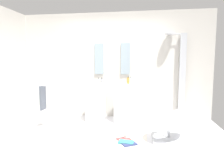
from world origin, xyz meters
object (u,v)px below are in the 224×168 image
object	(u,v)px
pedestal_sink_right	(124,102)
coffee_mug	(126,136)
pedestal_sink_left	(96,101)
soap_bottle_amber	(128,80)
magazine_navy	(129,144)
soap_bottle_grey	(102,81)
towel_rack	(42,99)
shower_column	(182,75)
magazine_teal	(126,142)
lounge_chair	(169,121)
soap_bottle_clear	(131,81)
magazine_red	(124,139)
soap_bottle_white	(99,81)

from	to	relation	value
pedestal_sink_right	coffee_mug	world-z (taller)	pedestal_sink_right
pedestal_sink_left	soap_bottle_amber	world-z (taller)	soap_bottle_amber
magazine_navy	soap_bottle_grey	bearing A→B (deg)	88.01
towel_rack	coffee_mug	xyz separation A→B (m)	(1.78, -0.34, -0.57)
shower_column	magazine_teal	world-z (taller)	shower_column
magazine_navy	towel_rack	bearing A→B (deg)	132.00
towel_rack	lounge_chair	bearing A→B (deg)	-6.80
towel_rack	soap_bottle_clear	size ratio (longest dim) A/B	5.50
magazine_red	soap_bottle_amber	distance (m)	1.51
lounge_chair	soap_bottle_amber	size ratio (longest dim) A/B	6.46
towel_rack	soap_bottle_amber	size ratio (longest dim) A/B	5.74
magazine_navy	coffee_mug	xyz separation A→B (m)	(-0.07, 0.25, 0.04)
towel_rack	coffee_mug	world-z (taller)	towel_rack
magazine_navy	soap_bottle_clear	distance (m)	1.57
magazine_navy	soap_bottle_grey	world-z (taller)	soap_bottle_grey
pedestal_sink_right	coffee_mug	distance (m)	1.14
magazine_teal	towel_rack	bearing A→B (deg)	172.31
magazine_teal	magazine_red	xyz separation A→B (m)	(-0.05, 0.14, -0.01)
pedestal_sink_left	soap_bottle_grey	world-z (taller)	soap_bottle_grey
coffee_mug	soap_bottle_clear	world-z (taller)	soap_bottle_clear
lounge_chair	soap_bottle_grey	xyz separation A→B (m)	(-1.41, 1.06, 0.60)
soap_bottle_clear	lounge_chair	bearing A→B (deg)	-53.20
coffee_mug	soap_bottle_grey	bearing A→B (deg)	121.12
pedestal_sink_left	coffee_mug	bearing A→B (deg)	-52.63
coffee_mug	soap_bottle_white	size ratio (longest dim) A/B	0.67
coffee_mug	soap_bottle_white	distance (m)	1.46
magazine_red	shower_column	bearing A→B (deg)	15.87
lounge_chair	soap_bottle_amber	bearing A→B (deg)	126.45
soap_bottle_grey	soap_bottle_clear	size ratio (longest dim) A/B	0.79
pedestal_sink_right	shower_column	xyz separation A→B (m)	(1.33, 0.35, 0.60)
magazine_red	soap_bottle_amber	world-z (taller)	soap_bottle_amber
coffee_mug	pedestal_sink_left	bearing A→B (deg)	127.37
pedestal_sink_left	magazine_red	distance (m)	1.43
lounge_chair	coffee_mug	bearing A→B (deg)	-177.28
magazine_red	soap_bottle_grey	size ratio (longest dim) A/B	1.69
pedestal_sink_right	soap_bottle_grey	xyz separation A→B (m)	(-0.52, 0.04, 0.47)
coffee_mug	soap_bottle_amber	distance (m)	1.43
soap_bottle_grey	towel_rack	bearing A→B (deg)	-146.21
magazine_navy	soap_bottle_clear	xyz separation A→B (m)	(-0.04, 1.25, 0.94)
shower_column	magazine_navy	distance (m)	2.26
magazine_navy	magazine_teal	distance (m)	0.06
magazine_red	magazine_teal	bearing A→B (deg)	-102.63
pedestal_sink_left	soap_bottle_amber	xyz separation A→B (m)	(0.76, 0.06, 0.48)
soap_bottle_clear	soap_bottle_white	bearing A→B (deg)	-173.11
magazine_red	soap_bottle_white	size ratio (longest dim) A/B	1.59
coffee_mug	lounge_chair	bearing A→B (deg)	2.72
magazine_red	pedestal_sink_right	bearing A→B (deg)	60.87
magazine_red	soap_bottle_amber	size ratio (longest dim) A/B	1.39
pedestal_sink_left	soap_bottle_clear	bearing A→B (deg)	-3.18
pedestal_sink_left	magazine_teal	world-z (taller)	pedestal_sink_left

